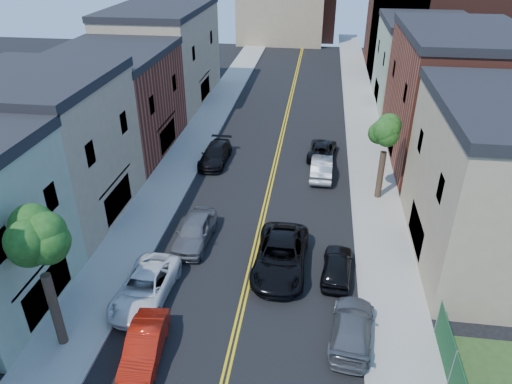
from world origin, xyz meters
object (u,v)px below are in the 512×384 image
at_px(grey_car_left, 195,231).
at_px(silver_car_right, 322,167).
at_px(white_pickup, 145,287).
at_px(dark_car_right_far, 322,149).
at_px(red_sedan, 145,345).
at_px(grey_car_right, 352,328).
at_px(black_car_left, 215,154).
at_px(black_car_right, 337,266).
at_px(black_suv_lane, 281,256).

height_order(grey_car_left, silver_car_right, grey_car_left).
bearing_deg(grey_car_left, white_pickup, -101.50).
bearing_deg(grey_car_left, dark_car_right_far, 63.50).
distance_m(red_sedan, dark_car_right_far, 24.11).
bearing_deg(red_sedan, grey_car_right, 8.55).
relative_size(black_car_left, black_car_right, 1.25).
distance_m(red_sedan, black_car_left, 20.49).
bearing_deg(red_sedan, grey_car_left, 84.19).
distance_m(white_pickup, grey_car_right, 10.69).
bearing_deg(red_sedan, white_pickup, 103.41).
bearing_deg(red_sedan, silver_car_right, 62.56).
xyz_separation_m(silver_car_right, dark_car_right_far, (0.00, 3.71, -0.11)).
distance_m(red_sedan, black_suv_lane, 9.07).
xyz_separation_m(red_sedan, grey_car_left, (0.00, 9.05, 0.12)).
bearing_deg(black_suv_lane, grey_car_right, -50.84).
xyz_separation_m(black_car_left, black_car_right, (9.85, -13.47, -0.04)).
bearing_deg(dark_car_right_far, grey_car_left, 66.72).
bearing_deg(white_pickup, silver_car_right, 62.13).
relative_size(red_sedan, dark_car_right_far, 0.91).
distance_m(grey_car_right, black_car_right, 4.65).
bearing_deg(dark_car_right_far, black_car_right, 99.39).
bearing_deg(grey_car_right, grey_car_left, -28.84).
bearing_deg(grey_car_right, black_car_right, -75.50).
bearing_deg(red_sedan, dark_car_right_far, 65.81).
height_order(black_car_left, dark_car_right_far, black_car_left).
distance_m(grey_car_right, black_suv_lane, 6.16).
height_order(grey_car_right, black_suv_lane, black_suv_lane).
relative_size(grey_car_left, silver_car_right, 1.04).
bearing_deg(red_sedan, black_suv_lane, 46.94).
bearing_deg(black_suv_lane, silver_car_right, 80.88).
relative_size(red_sedan, silver_car_right, 0.92).
height_order(red_sedan, dark_car_right_far, red_sedan).
bearing_deg(white_pickup, black_car_right, 20.16).
distance_m(black_car_right, black_suv_lane, 3.20).
bearing_deg(white_pickup, black_car_left, 91.68).
bearing_deg(black_car_right, silver_car_right, -80.20).
bearing_deg(grey_car_left, black_suv_lane, -16.19).
height_order(black_car_right, silver_car_right, silver_car_right).
xyz_separation_m(red_sedan, white_pickup, (-1.30, 3.74, 0.04)).
bearing_deg(black_car_right, black_car_left, -49.06).
xyz_separation_m(grey_car_left, black_suv_lane, (5.49, -1.83, 0.04)).
bearing_deg(red_sedan, black_car_left, 87.48).
xyz_separation_m(grey_car_left, dark_car_right_far, (7.60, 13.83, -0.18)).
bearing_deg(grey_car_right, silver_car_right, -77.41).
bearing_deg(silver_car_right, grey_car_left, 54.10).
bearing_deg(black_car_left, red_sedan, -85.22).
distance_m(white_pickup, black_car_right, 10.50).
xyz_separation_m(grey_car_right, silver_car_right, (-1.70, 16.79, 0.07)).
distance_m(grey_car_left, silver_car_right, 12.66).
bearing_deg(grey_car_right, white_pickup, -0.49).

